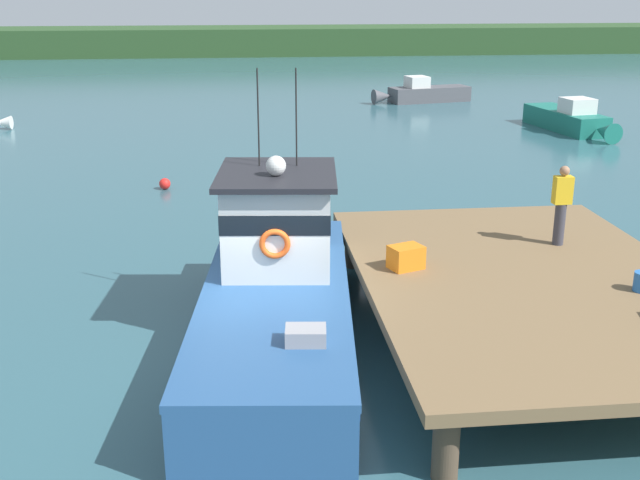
% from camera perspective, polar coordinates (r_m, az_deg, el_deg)
% --- Properties ---
extents(ground_plane, '(200.00, 200.00, 0.00)m').
position_cam_1_polar(ground_plane, '(14.20, -4.02, -7.94)').
color(ground_plane, '#2D5660').
extents(dock, '(6.00, 9.00, 1.20)m').
position_cam_1_polar(dock, '(14.71, 14.94, -3.03)').
color(dock, '#4C3D2D').
rests_on(dock, ground).
extents(main_fishing_boat, '(3.35, 9.94, 4.80)m').
position_cam_1_polar(main_fishing_boat, '(14.22, -3.14, -3.44)').
color(main_fishing_boat, '#285184').
rests_on(main_fishing_boat, ground).
extents(crate_single_by_cleat, '(0.72, 0.63, 0.43)m').
position_cam_1_polar(crate_single_by_cleat, '(14.57, 6.29, -1.26)').
color(crate_single_by_cleat, orange).
rests_on(crate_single_by_cleat, dock).
extents(deckhand_by_the_boat, '(0.36, 0.22, 1.63)m').
position_cam_1_polar(deckhand_by_the_boat, '(16.36, 17.21, 2.56)').
color(deckhand_by_the_boat, '#383842').
rests_on(deckhand_by_the_boat, dock).
extents(moored_boat_outer_mooring, '(2.25, 6.08, 1.52)m').
position_cam_1_polar(moored_boat_outer_mooring, '(36.62, 17.82, 8.37)').
color(moored_boat_outer_mooring, '#196B5B').
rests_on(moored_boat_outer_mooring, ground).
extents(moored_boat_near_channel, '(5.66, 2.32, 1.41)m').
position_cam_1_polar(moored_boat_near_channel, '(44.19, 7.52, 10.59)').
color(moored_boat_near_channel, '#4C4C51').
rests_on(moored_boat_near_channel, ground).
extents(mooring_buoy_channel_marker, '(0.36, 0.36, 0.36)m').
position_cam_1_polar(mooring_buoy_channel_marker, '(25.40, -11.26, 4.05)').
color(mooring_buoy_channel_marker, red).
rests_on(mooring_buoy_channel_marker, ground).
extents(far_shoreline, '(120.00, 8.00, 2.40)m').
position_cam_1_polar(far_shoreline, '(74.91, -6.15, 14.27)').
color(far_shoreline, '#284723').
rests_on(far_shoreline, ground).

